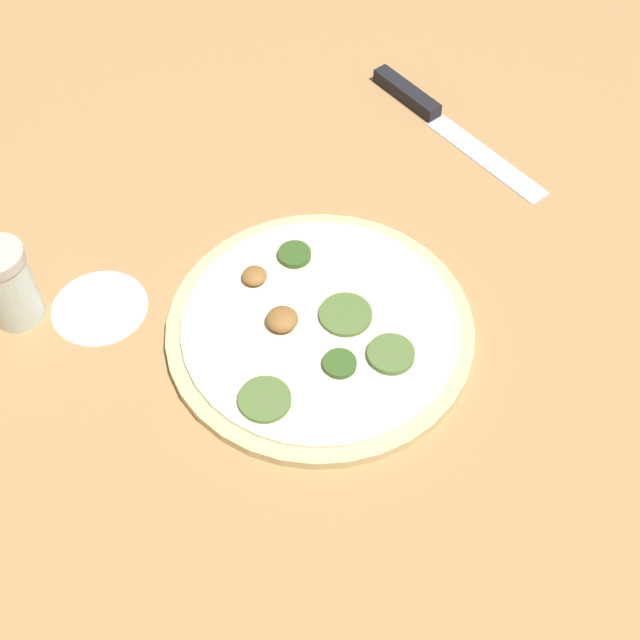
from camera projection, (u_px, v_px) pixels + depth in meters
name	position (u px, v px, depth m)	size (l,w,h in m)	color
ground_plane	(320.00, 333.00, 0.91)	(3.00, 3.00, 0.00)	tan
pizza	(320.00, 328.00, 0.90)	(0.31, 0.31, 0.03)	beige
knife	(426.00, 109.00, 1.11)	(0.28, 0.11, 0.02)	silver
spice_jar	(8.00, 284.00, 0.88)	(0.05, 0.05, 0.09)	silver
flour_patch	(100.00, 307.00, 0.92)	(0.10, 0.10, 0.00)	white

